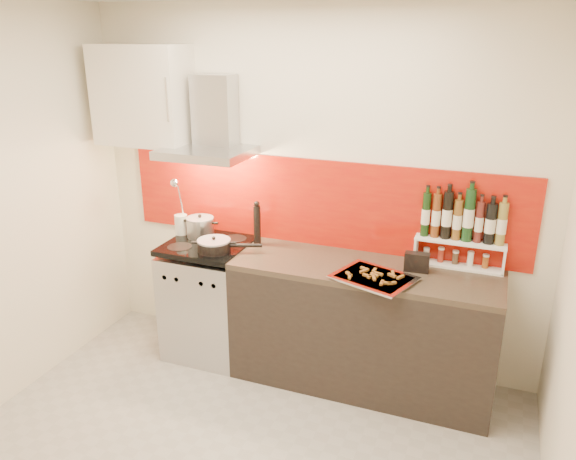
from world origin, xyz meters
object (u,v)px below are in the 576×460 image
at_px(counter, 362,326).
at_px(baking_tray, 374,278).
at_px(stock_pot, 200,227).
at_px(saute_pan, 215,245).
at_px(range_stove, 210,299).
at_px(pepper_mill, 257,224).

xyz_separation_m(counter, baking_tray, (0.10, -0.18, 0.47)).
bearing_deg(stock_pot, baking_tray, -11.04).
bearing_deg(saute_pan, stock_pot, 137.92).
bearing_deg(range_stove, stock_pot, 138.60).
distance_m(saute_pan, pepper_mill, 0.35).
distance_m(range_stove, saute_pan, 0.54).
bearing_deg(range_stove, counter, 0.23).
bearing_deg(pepper_mill, counter, -8.46).
xyz_separation_m(saute_pan, pepper_mill, (0.22, 0.25, 0.11)).
bearing_deg(saute_pan, range_stove, 137.37).
height_order(stock_pot, baking_tray, stock_pot).
relative_size(stock_pot, baking_tray, 0.37).
height_order(saute_pan, pepper_mill, pepper_mill).
height_order(range_stove, pepper_mill, pepper_mill).
bearing_deg(pepper_mill, saute_pan, -130.43).
xyz_separation_m(counter, pepper_mill, (-0.85, 0.13, 0.61)).
height_order(stock_pot, saute_pan, stock_pot).
relative_size(pepper_mill, baking_tray, 0.59).
bearing_deg(counter, range_stove, -179.77).
xyz_separation_m(stock_pot, saute_pan, (0.24, -0.22, -0.03)).
relative_size(range_stove, baking_tray, 1.59).
bearing_deg(range_stove, saute_pan, -42.63).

